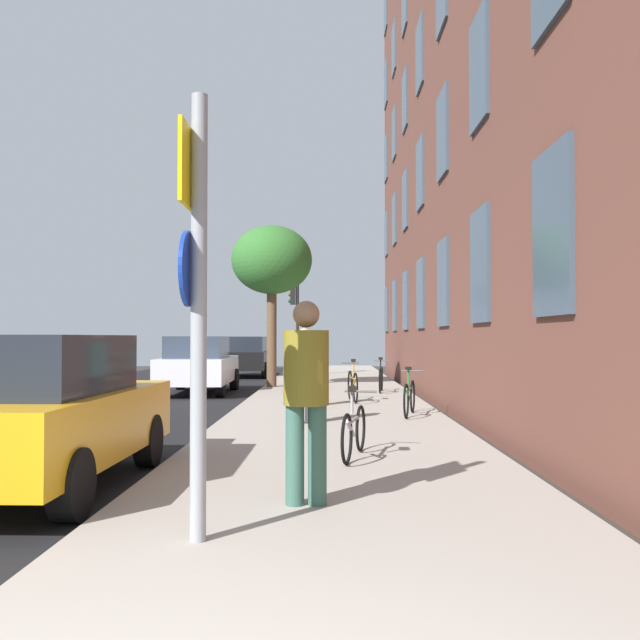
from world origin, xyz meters
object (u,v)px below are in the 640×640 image
(bicycle_2, at_px, (353,385))
(car_2, at_px, (248,356))
(pedestrian_1, at_px, (304,369))
(pedestrian_2, at_px, (316,365))
(car_1, at_px, (199,364))
(bicycle_3, at_px, (381,378))
(bicycle_0, at_px, (354,430))
(traffic_light, at_px, (295,312))
(bicycle_1, at_px, (409,396))
(car_0, at_px, (38,411))
(sign_post, at_px, (196,286))
(tree_near, at_px, (272,261))
(pedestrian_0, at_px, (306,388))

(bicycle_2, distance_m, car_2, 12.34)
(pedestrian_1, relative_size, pedestrian_2, 1.06)
(car_1, bearing_deg, bicycle_3, -9.21)
(bicycle_2, xyz_separation_m, car_2, (-3.82, 11.73, 0.33))
(pedestrian_1, relative_size, car_1, 0.39)
(bicycle_0, height_order, pedestrian_1, pedestrian_1)
(bicycle_0, bearing_deg, pedestrian_2, 95.21)
(traffic_light, height_order, pedestrian_2, traffic_light)
(bicycle_2, relative_size, car_1, 0.39)
(bicycle_1, height_order, car_0, car_0)
(sign_post, height_order, bicycle_0, sign_post)
(tree_near, distance_m, bicycle_1, 8.86)
(bicycle_0, height_order, bicycle_3, bicycle_3)
(traffic_light, relative_size, pedestrian_0, 1.99)
(bicycle_1, xyz_separation_m, bicycle_3, (-0.11, 5.56, 0.01))
(car_2, bearing_deg, tree_near, -77.52)
(bicycle_0, distance_m, pedestrian_1, 3.50)
(tree_near, xyz_separation_m, bicycle_0, (2.02, -12.08, -3.42))
(bicycle_3, distance_m, car_1, 5.19)
(tree_near, relative_size, bicycle_2, 2.96)
(sign_post, bearing_deg, bicycle_0, 69.46)
(pedestrian_0, height_order, car_1, pedestrian_0)
(bicycle_1, height_order, car_1, car_1)
(pedestrian_2, bearing_deg, pedestrian_0, -89.52)
(tree_near, xyz_separation_m, bicycle_3, (3.13, -1.95, -3.40))
(pedestrian_0, bearing_deg, car_2, 98.11)
(traffic_light, bearing_deg, tree_near, -93.53)
(bicycle_0, height_order, pedestrian_0, pedestrian_0)
(bicycle_3, xyz_separation_m, car_0, (-4.47, -11.46, 0.35))
(sign_post, bearing_deg, bicycle_3, 79.96)
(traffic_light, bearing_deg, bicycle_2, -80.34)
(sign_post, relative_size, car_1, 0.78)
(tree_near, bearing_deg, car_2, 102.48)
(pedestrian_2, relative_size, car_0, 0.39)
(sign_post, distance_m, traffic_light, 21.87)
(bicycle_2, distance_m, car_1, 5.57)
(bicycle_1, xyz_separation_m, pedestrian_2, (-1.81, 1.88, 0.52))
(traffic_light, height_order, bicycle_3, traffic_light)
(pedestrian_0, relative_size, car_1, 0.43)
(pedestrian_0, height_order, pedestrian_2, pedestrian_0)
(sign_post, bearing_deg, car_2, 95.77)
(car_0, bearing_deg, sign_post, -45.74)
(bicycle_1, bearing_deg, traffic_light, 101.66)
(tree_near, xyz_separation_m, bicycle_2, (2.27, -4.71, -3.38))
(bicycle_0, height_order, car_2, car_2)
(traffic_light, bearing_deg, bicycle_1, -78.34)
(bicycle_1, bearing_deg, car_2, 108.27)
(tree_near, height_order, bicycle_1, tree_near)
(car_1, bearing_deg, bicycle_0, -69.93)
(bicycle_3, height_order, car_1, car_1)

